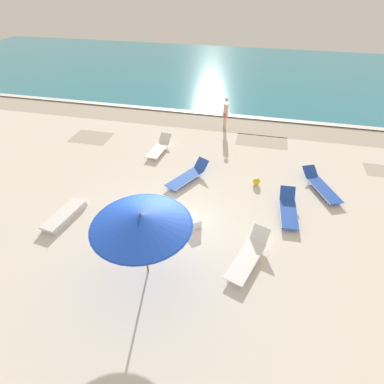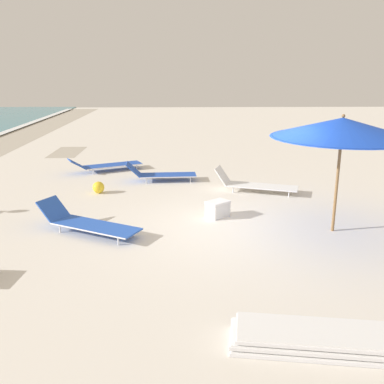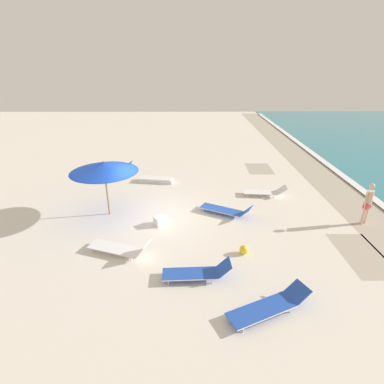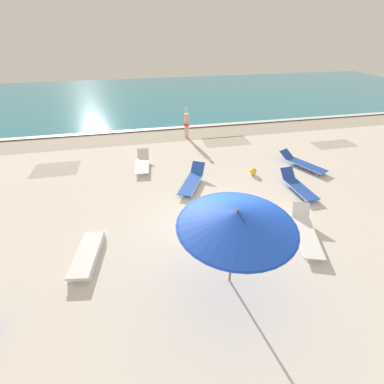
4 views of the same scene
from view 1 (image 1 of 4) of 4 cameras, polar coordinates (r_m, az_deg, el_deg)
The scene contains 12 objects.
ground_plane at distance 10.78m, azimuth -3.85°, elevation -7.66°, with size 60.00×60.00×0.16m.
ocean_water at distance 28.54m, azimuth 8.27°, elevation 21.76°, with size 60.00×19.74×0.07m.
beach_umbrella at distance 8.06m, azimuth -9.69°, elevation -5.30°, with size 2.78×2.78×2.40m.
lounger_stack at distance 12.07m, azimuth -23.08°, elevation -4.10°, with size 0.89×1.97×0.24m.
sun_lounger_beside_umbrella at distance 9.81m, azimuth 10.78°, elevation -11.74°, with size 1.30×2.30×0.63m.
sun_lounger_near_water_left at distance 11.81m, azimuth 17.89°, elevation -3.08°, with size 0.71×2.10×0.57m.
sun_lounger_near_water_right at distance 15.26m, azimuth -6.26°, elevation 8.47°, with size 0.78×2.12×0.52m.
sun_lounger_mid_beach_solo at distance 13.02m, azimuth -0.74°, elevation 3.16°, with size 1.61×2.28×0.58m.
sun_lounger_mid_beach_pair_a at distance 13.53m, azimuth 23.35°, elevation 1.14°, with size 1.54×2.39×0.48m.
beachgoer_wading_adult at distance 17.34m, azimuth 6.41°, elevation 15.01°, with size 0.30×0.41×1.76m.
beach_ball at distance 13.04m, azimuth 12.16°, elevation 2.00°, with size 0.32×0.32×0.32m.
cooler_box at distance 10.77m, azimuth 0.49°, elevation -5.63°, with size 0.59×0.61×0.37m.
Camera 1 is at (2.40, -7.24, 7.52)m, focal length 28.00 mm.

